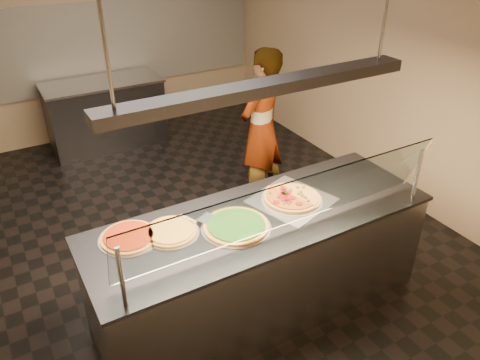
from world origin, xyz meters
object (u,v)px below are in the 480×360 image
heat_lamp_housing (265,87)px  perforated_tray (291,199)px  pizza_spinach (236,225)px  prep_table (106,113)px  worker (261,129)px  pizza_cheese (171,231)px  sneeze_guard (289,205)px  pizza_spatula (196,218)px  half_pizza_sausage (303,194)px  half_pizza_pepperoni (280,200)px  pizza_tomato (129,237)px  serving_counter (260,263)px

heat_lamp_housing → perforated_tray: bearing=11.9°
pizza_spinach → heat_lamp_housing: (0.24, 0.03, 1.00)m
prep_table → worker: 2.64m
perforated_tray → pizza_cheese: pizza_cheese is taller
sneeze_guard → pizza_spatula: (-0.47, 0.52, -0.27)m
perforated_tray → pizza_cheese: size_ratio=1.73×
heat_lamp_housing → half_pizza_sausage: bearing=9.1°
half_pizza_pepperoni → pizza_tomato: 1.20m
pizza_cheese → prep_table: (0.51, 3.69, -0.48)m
pizza_tomato → prep_table: bearing=77.6°
half_pizza_pepperoni → pizza_cheese: 0.91m
pizza_cheese → half_pizza_sausage: bearing=-3.8°
half_pizza_pepperoni → worker: bearing=63.3°
half_pizza_sausage → pizza_tomato: bearing=173.5°
half_pizza_pepperoni → pizza_tomato: half_pizza_pepperoni is taller
pizza_cheese → worker: bearing=39.5°
pizza_spinach → pizza_tomato: (-0.73, 0.26, -0.00)m
perforated_tray → pizza_tomato: (-1.30, 0.16, 0.01)m
serving_counter → perforated_tray: 0.58m
pizza_spinach → pizza_tomato: pizza_spinach is taller
perforated_tray → worker: 1.52m
half_pizza_pepperoni → serving_counter: bearing=-162.5°
pizza_spinach → heat_lamp_housing: heat_lamp_housing is taller
sneeze_guard → worker: size_ratio=1.40×
half_pizza_pepperoni → prep_table: bearing=96.0°
half_pizza_sausage → pizza_spatula: (-0.90, 0.11, 0.00)m
perforated_tray → prep_table: perforated_tray is taller
sneeze_guard → perforated_tray: size_ratio=3.54×
perforated_tray → pizza_tomato: bearing=173.0°
pizza_spatula → heat_lamp_housing: bearing=-21.4°
half_pizza_pepperoni → heat_lamp_housing: size_ratio=0.22×
pizza_spatula → worker: 1.90m
half_pizza_sausage → heat_lamp_housing: 1.09m
worker → prep_table: bearing=-89.6°
half_pizza_pepperoni → prep_table: size_ratio=0.32×
serving_counter → heat_lamp_housing: heat_lamp_housing is taller
pizza_cheese → half_pizza_pepperoni: bearing=-4.7°
half_pizza_sausage → serving_counter: bearing=-170.9°
pizza_spatula → half_pizza_sausage: bearing=-7.0°
pizza_spinach → heat_lamp_housing: size_ratio=0.23×
sneeze_guard → half_pizza_pepperoni: size_ratio=4.89×
serving_counter → pizza_cheese: bearing=168.1°
sneeze_guard → pizza_spinach: size_ratio=4.78×
perforated_tray → prep_table: bearing=97.7°
pizza_spinach → pizza_tomato: size_ratio=1.21×
half_pizza_sausage → pizza_cheese: (-1.12, 0.07, -0.01)m
serving_counter → pizza_spatula: bearing=158.6°
sneeze_guard → half_pizza_pepperoni: bearing=61.9°
half_pizza_pepperoni → prep_table: 3.82m
sneeze_guard → prep_table: bearing=92.4°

